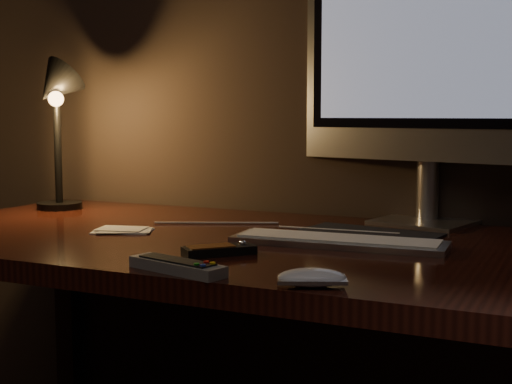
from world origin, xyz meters
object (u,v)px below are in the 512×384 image
at_px(desk, 268,293).
at_px(keyboard, 338,241).
at_px(tv_remote, 177,266).
at_px(mouse, 312,280).
at_px(media_remote, 219,250).
at_px(monitor, 427,52).
at_px(desk_lamp, 56,108).

distance_m(desk, keyboard, 0.23).
relative_size(keyboard, tv_remote, 2.23).
bearing_deg(mouse, desk, 97.83).
bearing_deg(media_remote, desk, 46.49).
bearing_deg(monitor, tv_remote, -96.64).
distance_m(keyboard, mouse, 0.34).
height_order(media_remote, tv_remote, same).
distance_m(monitor, mouse, 0.76).
height_order(monitor, desk_lamp, monitor).
relative_size(mouse, media_remote, 0.79).
bearing_deg(media_remote, keyboard, 1.55).
height_order(keyboard, media_remote, media_remote).
bearing_deg(tv_remote, monitor, 83.98).
distance_m(keyboard, media_remote, 0.24).
height_order(keyboard, tv_remote, tv_remote).
bearing_deg(desk_lamp, mouse, -33.32).
relative_size(keyboard, media_remote, 3.26).
distance_m(media_remote, tv_remote, 0.15).
bearing_deg(media_remote, tv_remote, -135.10).
relative_size(mouse, desk_lamp, 0.25).
relative_size(desk, mouse, 15.95).
height_order(mouse, desk_lamp, desk_lamp).
xyz_separation_m(monitor, media_remote, (-0.26, -0.51, -0.38)).
bearing_deg(monitor, mouse, -77.85).
bearing_deg(mouse, desk_lamp, 127.15).
bearing_deg(media_remote, mouse, -80.38).
bearing_deg(desk_lamp, media_remote, -31.75).
relative_size(monitor, mouse, 6.54).
distance_m(desk, mouse, 0.50).
distance_m(mouse, media_remote, 0.28).
bearing_deg(tv_remote, keyboard, 79.82).
bearing_deg(keyboard, tv_remote, -118.37).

